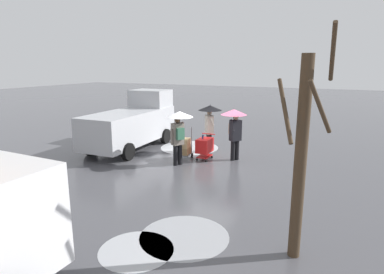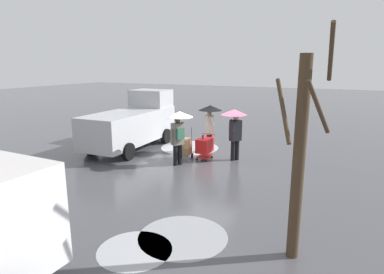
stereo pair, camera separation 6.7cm
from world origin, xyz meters
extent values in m
plane|color=#4C4C51|center=(0.00, 0.00, 0.00)|extent=(90.00, 90.00, 0.00)
cylinder|color=silver|center=(1.49, -1.81, 0.00)|extent=(2.72, 2.72, 0.01)
cylinder|color=#ADAFB5|center=(-1.28, 6.52, 0.00)|extent=(1.60, 1.60, 0.01)
cylinder|color=#999BA0|center=(-1.94, 5.57, 0.00)|extent=(2.06, 2.06, 0.01)
cube|color=#B7BABF|center=(3.91, -0.48, 1.06)|extent=(2.09, 5.25, 1.40)
cube|color=#B7BABF|center=(3.96, -2.38, 2.18)|extent=(1.88, 1.45, 0.84)
cube|color=black|center=(3.98, -3.10, 1.38)|extent=(1.66, 0.10, 0.63)
cube|color=#232326|center=(3.98, -3.14, 0.32)|extent=(1.96, 0.21, 0.24)
cylinder|color=black|center=(4.93, -2.06, 0.36)|extent=(0.26, 0.73, 0.72)
cylinder|color=black|center=(2.97, -2.12, 0.36)|extent=(0.26, 0.73, 0.72)
cylinder|color=black|center=(4.85, 1.16, 0.36)|extent=(0.26, 0.73, 0.72)
cylinder|color=black|center=(2.89, 1.11, 0.36)|extent=(0.26, 0.73, 0.72)
cube|color=black|center=(0.16, 7.83, 1.69)|extent=(1.98, 0.10, 0.81)
cube|color=red|center=(0.08, -0.32, 0.60)|extent=(0.52, 0.76, 0.56)
cube|color=red|center=(0.08, -0.32, 0.14)|extent=(0.47, 0.68, 0.04)
cylinder|color=red|center=(0.08, -0.74, 1.00)|extent=(0.58, 0.04, 0.04)
sphere|color=black|center=(-0.13, -0.02, 0.05)|extent=(0.10, 0.10, 0.10)
sphere|color=black|center=(0.29, -0.02, 0.05)|extent=(0.10, 0.10, 0.10)
sphere|color=black|center=(-0.13, -0.62, 0.05)|extent=(0.10, 0.10, 0.10)
sphere|color=black|center=(0.28, -0.62, 0.05)|extent=(0.10, 0.10, 0.10)
cylinder|color=navy|center=(0.16, -0.22, 0.70)|extent=(0.07, 0.28, 0.69)
cube|color=#515156|center=(0.84, 0.02, 0.22)|extent=(0.56, 0.67, 0.03)
cylinder|color=#515156|center=(0.66, -0.31, 0.77)|extent=(0.04, 0.04, 1.10)
cylinder|color=#515156|center=(1.10, -0.24, 0.77)|extent=(0.04, 0.04, 1.10)
cylinder|color=black|center=(0.64, -0.31, 0.10)|extent=(0.08, 0.21, 0.20)
cylinder|color=black|center=(1.12, -0.24, 0.10)|extent=(0.08, 0.21, 0.20)
cube|color=#A37F51|center=(0.84, 0.02, 0.37)|extent=(0.49, 0.56, 0.28)
cube|color=tan|center=(0.84, 0.02, 0.69)|extent=(0.46, 0.55, 0.37)
cylinder|color=black|center=(-1.14, -0.86, 0.41)|extent=(0.18, 0.18, 0.82)
cylinder|color=black|center=(-1.02, -0.71, 0.41)|extent=(0.18, 0.18, 0.82)
cube|color=black|center=(-1.08, -0.78, 1.24)|extent=(0.49, 0.52, 0.84)
sphere|color=tan|center=(-1.08, -0.78, 1.78)|extent=(0.22, 0.22, 0.22)
cylinder|color=black|center=(-1.24, -0.99, 1.19)|extent=(0.10, 0.10, 0.55)
cylinder|color=black|center=(-0.98, -0.63, 1.46)|extent=(0.30, 0.26, 0.50)
cylinder|color=#333338|center=(-1.02, -0.71, 1.62)|extent=(0.02, 0.02, 0.86)
cone|color=#E0668E|center=(-1.02, -0.71, 2.00)|extent=(1.04, 1.04, 0.22)
sphere|color=#333338|center=(-1.02, -0.71, 2.13)|extent=(0.04, 0.04, 0.04)
cube|color=brown|center=(-0.92, -0.91, 1.28)|extent=(0.31, 0.33, 0.44)
cylinder|color=black|center=(0.45, -1.63, 0.41)|extent=(0.18, 0.18, 0.82)
cylinder|color=black|center=(0.32, -1.48, 0.41)|extent=(0.18, 0.18, 0.82)
cube|color=#B2A899|center=(0.39, -1.55, 1.24)|extent=(0.50, 0.52, 0.84)
sphere|color=beige|center=(0.39, -1.55, 1.78)|extent=(0.22, 0.22, 0.22)
cylinder|color=#B2A899|center=(0.55, -1.75, 1.19)|extent=(0.10, 0.10, 0.55)
cylinder|color=#B2A899|center=(0.25, -1.43, 1.46)|extent=(0.29, 0.27, 0.50)
cylinder|color=#333338|center=(0.32, -1.48, 1.62)|extent=(0.02, 0.02, 0.86)
cone|color=black|center=(0.32, -1.48, 2.00)|extent=(1.04, 1.04, 0.22)
sphere|color=#333338|center=(0.32, -1.48, 2.13)|extent=(0.04, 0.04, 0.04)
cylinder|color=black|center=(0.78, 0.91, 0.41)|extent=(0.18, 0.18, 0.82)
cylinder|color=black|center=(0.67, 0.74, 0.41)|extent=(0.18, 0.18, 0.82)
cube|color=slate|center=(0.73, 0.82, 1.24)|extent=(0.47, 0.52, 0.84)
sphere|color=brown|center=(0.73, 0.82, 1.78)|extent=(0.22, 0.22, 0.22)
cylinder|color=slate|center=(0.86, 1.04, 1.19)|extent=(0.10, 0.10, 0.55)
cylinder|color=slate|center=(0.65, 0.66, 1.46)|extent=(0.31, 0.24, 0.50)
cylinder|color=#333338|center=(0.67, 0.74, 1.62)|extent=(0.02, 0.02, 0.86)
cone|color=white|center=(0.67, 0.74, 2.00)|extent=(1.04, 1.04, 0.22)
sphere|color=#333338|center=(0.67, 0.74, 2.13)|extent=(0.04, 0.04, 0.04)
cube|color=#33664C|center=(0.55, 0.92, 1.28)|extent=(0.29, 0.34, 0.44)
cylinder|color=#423323|center=(-4.32, 5.28, 2.03)|extent=(0.24, 0.24, 4.05)
cylinder|color=#423323|center=(-4.72, 5.26, 4.05)|extent=(0.11, 0.87, 1.01)
cylinder|color=#423323|center=(-4.00, 5.47, 3.02)|extent=(0.49, 0.73, 1.15)
cylinder|color=#423323|center=(-4.60, 5.45, 3.11)|extent=(0.46, 0.67, 1.02)
camera|label=1|loc=(-5.00, 11.62, 3.86)|focal=30.42mm
camera|label=2|loc=(-5.06, 11.59, 3.86)|focal=30.42mm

